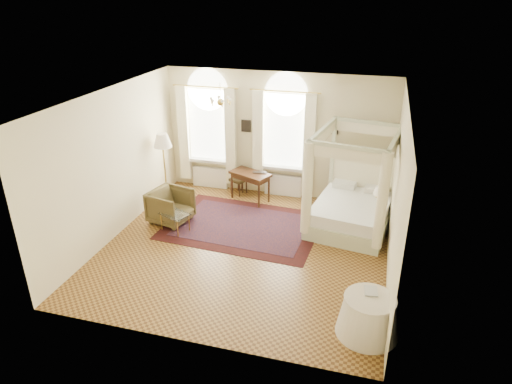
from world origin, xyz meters
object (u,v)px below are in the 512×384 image
armchair (171,206)px  floor_lamp (163,144)px  writing_desk (250,177)px  stool (239,181)px  nightstand (377,211)px  side_table (368,316)px  canopy_bed (352,207)px  coffee_table (175,215)px

armchair → floor_lamp: size_ratio=0.49×
writing_desk → armchair: 2.26m
stool → floor_lamp: 2.28m
nightstand → floor_lamp: 5.56m
armchair → side_table: size_ratio=0.88×
canopy_bed → stool: size_ratio=4.65×
writing_desk → armchair: (-1.49, -1.68, -0.26)m
stool → armchair: armchair is taller
armchair → side_table: 5.48m
nightstand → writing_desk: 3.31m
armchair → nightstand: bearing=-61.8°
writing_desk → side_table: bearing=-53.3°
armchair → floor_lamp: bearing=42.8°
coffee_table → nightstand: bearing=21.1°
stool → side_table: bearing=-52.0°
nightstand → side_table: bearing=-90.0°
writing_desk → floor_lamp: 2.39m
stool → side_table: 5.99m
stool → armchair: bearing=-118.1°
nightstand → writing_desk: writing_desk is taller
coffee_table → floor_lamp: (-0.91, 1.46, 1.18)m
canopy_bed → coffee_table: (-3.91, -1.24, -0.14)m
armchair → coffee_table: size_ratio=1.18×
nightstand → floor_lamp: (-5.40, -0.28, 1.30)m
nightstand → coffee_table: bearing=-158.9°
canopy_bed → floor_lamp: size_ratio=1.31×
floor_lamp → writing_desk: bearing=15.8°
writing_desk → stool: 0.61m
floor_lamp → side_table: floor_lamp is taller
stool → armchair: 2.28m
coffee_table → floor_lamp: size_ratio=0.41×
nightstand → coffee_table: 4.81m
stool → side_table: size_ratio=0.50×
floor_lamp → side_table: bearing=-35.1°
nightstand → writing_desk: bearing=174.3°
writing_desk → stool: (-0.42, 0.33, -0.29)m
canopy_bed → nightstand: bearing=40.6°
coffee_table → stool: bearing=71.5°
writing_desk → side_table: writing_desk is taller
nightstand → floor_lamp: floor_lamp is taller
armchair → side_table: (4.77, -2.71, -0.07)m
canopy_bed → stool: bearing=159.8°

